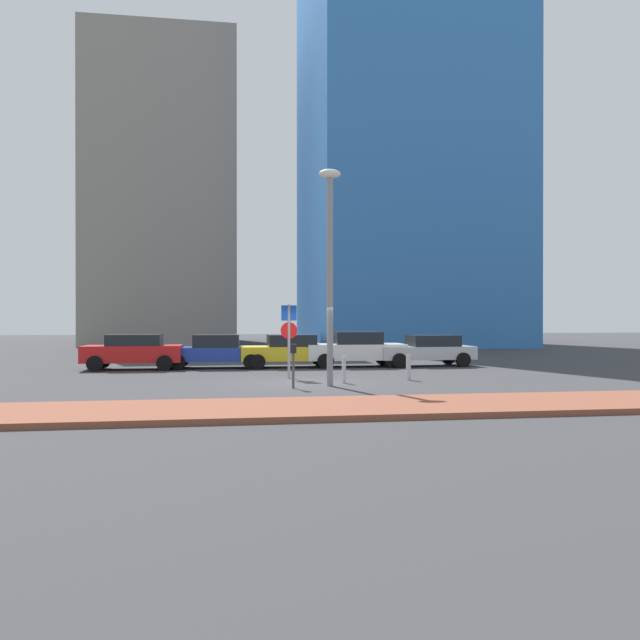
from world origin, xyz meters
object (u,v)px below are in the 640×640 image
object	(u,v)px
parking_sign_post	(289,332)
street_lamp	(330,258)
traffic_bollard_mid	(408,367)
parked_car_silver	(427,350)
traffic_bollard_near	(344,370)
parked_car_blue	(216,351)
parked_car_yellow	(290,350)
parked_car_white	(355,349)
parking_meter	(293,360)
parked_car_red	(133,351)

from	to	relation	value
parking_sign_post	street_lamp	distance (m)	3.80
street_lamp	traffic_bollard_mid	xyz separation A→B (m)	(3.03, 1.46, -3.63)
parked_car_silver	traffic_bollard_near	xyz separation A→B (m)	(-5.06, -6.60, -0.28)
parked_car_silver	street_lamp	distance (m)	9.91
parked_car_blue	traffic_bollard_near	bearing A→B (deg)	-58.36
parked_car_yellow	street_lamp	distance (m)	8.34
parked_car_blue	street_lamp	distance (m)	9.19
parked_car_white	parking_meter	bearing A→B (deg)	-114.47
traffic_bollard_mid	parked_car_red	bearing A→B (deg)	149.24
parked_car_red	parked_car_yellow	size ratio (longest dim) A/B	0.94
parked_car_blue	parked_car_white	xyz separation A→B (m)	(6.08, -0.19, 0.06)
parked_car_white	parking_sign_post	xyz separation A→B (m)	(-3.45, -4.80, 0.86)
parked_car_blue	street_lamp	xyz separation A→B (m)	(3.66, -7.74, 3.33)
parked_car_red	street_lamp	world-z (taller)	street_lamp
parked_car_blue	street_lamp	world-z (taller)	street_lamp
parked_car_red	parked_car_yellow	distance (m)	6.61
parked_car_silver	traffic_bollard_mid	world-z (taller)	parked_car_silver
parked_car_silver	parking_sign_post	distance (m)	8.21
parked_car_red	parking_meter	bearing A→B (deg)	-53.75
parking_meter	traffic_bollard_mid	size ratio (longest dim) A/B	1.54
parking_sign_post	parked_car_white	bearing A→B (deg)	54.33
parked_car_blue	parked_car_yellow	distance (m)	3.21
parked_car_white	traffic_bollard_mid	bearing A→B (deg)	-84.34
parked_car_yellow	traffic_bollard_near	bearing A→B (deg)	-81.21
parking_meter	traffic_bollard_near	distance (m)	2.29
parked_car_red	parked_car_white	world-z (taller)	parked_car_white
parked_car_white	parking_meter	xyz separation A→B (m)	(-3.65, -8.03, 0.09)
street_lamp	parked_car_silver	bearing A→B (deg)	52.58
parked_car_yellow	traffic_bollard_mid	distance (m)	7.09
parked_car_red	parked_car_silver	distance (m)	12.73
parking_sign_post	traffic_bollard_mid	xyz separation A→B (m)	(4.05, -1.28, -1.22)
parked_car_white	parked_car_silver	bearing A→B (deg)	-2.36
parked_car_white	parking_meter	world-z (taller)	parked_car_white
traffic_bollard_near	traffic_bollard_mid	xyz separation A→B (m)	(2.42, 0.65, -0.00)
parked_car_red	parked_car_blue	distance (m)	3.41
parked_car_blue	traffic_bollard_mid	bearing A→B (deg)	-43.21
parked_car_silver	parking_sign_post	xyz separation A→B (m)	(-6.69, -4.67, 0.93)
parked_car_red	parking_sign_post	distance (m)	7.71
parked_car_white	traffic_bollard_mid	distance (m)	6.12
parked_car_blue	parked_car_yellow	xyz separation A→B (m)	(3.21, -0.10, 0.01)
parked_car_blue	street_lamp	size ratio (longest dim) A/B	0.65
parked_car_blue	parking_meter	xyz separation A→B (m)	(2.43, -8.22, 0.15)
traffic_bollard_mid	parking_meter	bearing A→B (deg)	-155.45
parked_car_yellow	traffic_bollard_near	xyz separation A→B (m)	(1.05, -6.82, -0.30)
parking_sign_post	street_lamp	world-z (taller)	street_lamp
parked_car_red	traffic_bollard_near	distance (m)	10.15
parking_sign_post	street_lamp	xyz separation A→B (m)	(1.02, -2.75, 2.41)
parked_car_silver	parked_car_yellow	bearing A→B (deg)	177.92
parked_car_yellow	parked_car_blue	bearing A→B (deg)	178.14
parking_sign_post	parked_car_yellow	bearing A→B (deg)	83.27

